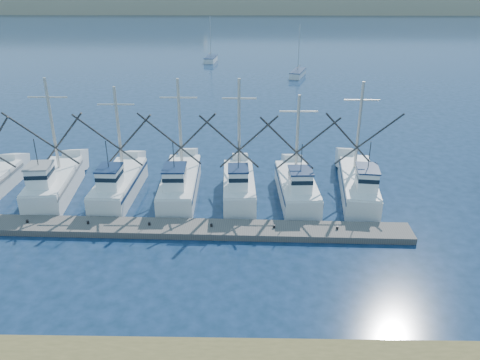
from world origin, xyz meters
TOP-DOWN VIEW (x-y plane):
  - ground at (0.00, 0.00)m, footprint 500.00×500.00m
  - floating_dock at (-6.45, 6.45)m, footprint 31.47×2.85m
  - trawler_fleet at (-6.25, 11.47)m, footprint 30.38×8.94m
  - sailboat_near at (6.82, 56.65)m, footprint 3.21×5.93m
  - sailboat_far at (-8.34, 70.17)m, footprint 2.29×5.18m

SIDE VIEW (x-z plane):
  - ground at x=0.00m, z-range 0.00..0.00m
  - floating_dock at x=-6.45m, z-range 0.00..0.42m
  - sailboat_near at x=6.82m, z-range -3.55..4.55m
  - sailboat_far at x=-8.34m, z-range -3.55..4.55m
  - trawler_fleet at x=-6.25m, z-range -3.33..5.30m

